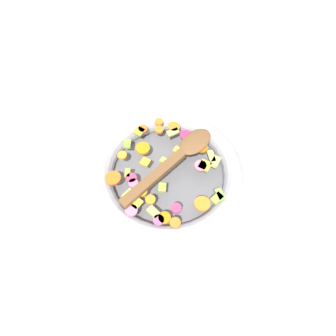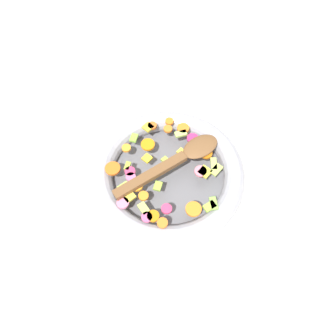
% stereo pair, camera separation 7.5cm
% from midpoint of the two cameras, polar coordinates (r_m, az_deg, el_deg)
% --- Properties ---
extents(ground_plane, '(4.00, 4.00, 0.00)m').
position_cam_midpoint_polar(ground_plane, '(0.79, -2.70, -2.07)').
color(ground_plane, silver).
extents(skillet, '(0.36, 0.36, 0.05)m').
position_cam_midpoint_polar(skillet, '(0.77, -2.76, -1.29)').
color(skillet, slate).
rests_on(skillet, ground_plane).
extents(chopped_vegetables, '(0.27, 0.28, 0.01)m').
position_cam_midpoint_polar(chopped_vegetables, '(0.74, -3.64, -0.76)').
color(chopped_vegetables, orange).
rests_on(chopped_vegetables, skillet).
extents(wooden_spoon, '(0.13, 0.27, 0.01)m').
position_cam_midpoint_polar(wooden_spoon, '(0.75, -1.22, 1.68)').
color(wooden_spoon, brown).
rests_on(wooden_spoon, chopped_vegetables).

